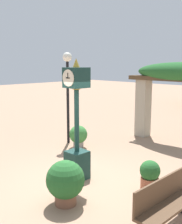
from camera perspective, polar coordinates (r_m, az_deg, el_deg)
name	(u,v)px	position (r m, az deg, el deg)	size (l,w,h in m)	color
ground_plane	(79,184)	(7.17, -2.48, -14.33)	(60.00, 60.00, 0.00)	#9E7A60
pedestal_clock	(77,128)	(7.04, -2.91, -3.23)	(0.49, 0.54, 3.06)	#14332D
pergola	(182,83)	(10.53, 17.96, 5.65)	(4.29, 1.07, 2.97)	#A89E89
potted_plant_near_left	(65,181)	(6.04, -5.23, -13.84)	(0.81, 0.81, 0.96)	brown
potted_plant_near_right	(150,175)	(6.84, 11.86, -12.39)	(0.48, 0.48, 0.72)	#9E563D
potted_plant_far_left	(78,135)	(9.87, -2.59, -4.78)	(0.63, 0.63, 0.79)	gray
park_bench	(167,204)	(5.49, 15.11, -17.59)	(0.42, 1.65, 0.89)	brown
lamp_post	(68,78)	(10.18, -4.79, 6.87)	(0.33, 0.33, 3.32)	black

